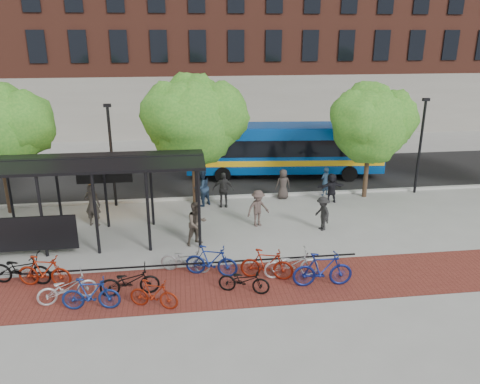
{
  "coord_description": "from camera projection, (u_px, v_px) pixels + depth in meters",
  "views": [
    {
      "loc": [
        -3.6,
        -19.25,
        8.34
      ],
      "look_at": [
        -1.09,
        0.25,
        1.6
      ],
      "focal_mm": 35.0,
      "sensor_mm": 36.0,
      "label": 1
    }
  ],
  "objects": [
    {
      "name": "bike_9",
      "position": [
        267.0,
        264.0,
        16.51
      ],
      "size": [
        1.97,
        1.07,
        1.14
      ],
      "primitive_type": "imported",
      "rotation": [
        0.0,
        0.0,
        1.27
      ],
      "color": "maroon",
      "rests_on": "ground"
    },
    {
      "name": "bus",
      "position": [
        284.0,
        147.0,
        28.04
      ],
      "size": [
        11.79,
        3.64,
        3.13
      ],
      "rotation": [
        0.0,
        0.0,
        -0.09
      ],
      "color": "#08459E",
      "rests_on": "ground"
    },
    {
      "name": "bus_shelter",
      "position": [
        69.0,
        172.0,
        18.79
      ],
      "size": [
        10.6,
        3.07,
        3.6
      ],
      "color": "black",
      "rests_on": "ground"
    },
    {
      "name": "pedestrian_8",
      "position": [
        197.0,
        224.0,
        19.12
      ],
      "size": [
        1.12,
        1.04,
        1.83
      ],
      "primitive_type": "imported",
      "rotation": [
        0.0,
        0.0,
        0.51
      ],
      "color": "brown",
      "rests_on": "ground"
    },
    {
      "name": "bike_8",
      "position": [
        244.0,
        280.0,
        15.67
      ],
      "size": [
        1.85,
        1.12,
        0.92
      ],
      "primitive_type": "imported",
      "rotation": [
        0.0,
        0.0,
        1.25
      ],
      "color": "black",
      "rests_on": "ground"
    },
    {
      "name": "bike_rack_rail",
      "position": [
        195.0,
        275.0,
        16.95
      ],
      "size": [
        12.0,
        0.05,
        0.95
      ],
      "primitive_type": "cube",
      "color": "black",
      "rests_on": "ground"
    },
    {
      "name": "bike_0",
      "position": [
        21.0,
        269.0,
        16.19
      ],
      "size": [
        2.27,
        1.19,
        1.13
      ],
      "primitive_type": "imported",
      "rotation": [
        0.0,
        0.0,
        1.36
      ],
      "color": "black",
      "rests_on": "ground"
    },
    {
      "name": "building_brick",
      "position": [
        323.0,
        13.0,
        43.55
      ],
      "size": [
        55.0,
        14.0,
        20.0
      ],
      "primitive_type": "cube",
      "color": "brown",
      "rests_on": "ground"
    },
    {
      "name": "pedestrian_7",
      "position": [
        325.0,
        181.0,
        24.99
      ],
      "size": [
        0.68,
        0.63,
        1.55
      ],
      "primitive_type": "imported",
      "rotation": [
        0.0,
        0.0,
        3.74
      ],
      "color": "#223851",
      "rests_on": "ground"
    },
    {
      "name": "bike_10",
      "position": [
        291.0,
        264.0,
        16.64
      ],
      "size": [
        2.01,
        0.73,
        1.05
      ],
      "primitive_type": "imported",
      "rotation": [
        0.0,
        0.0,
        1.59
      ],
      "color": "#B6B6B9",
      "rests_on": "ground"
    },
    {
      "name": "bike_4",
      "position": [
        130.0,
        281.0,
        15.5
      ],
      "size": [
        2.0,
        0.81,
        1.03
      ],
      "primitive_type": "imported",
      "rotation": [
        0.0,
        0.0,
        1.64
      ],
      "color": "black",
      "rests_on": "ground"
    },
    {
      "name": "bike_1",
      "position": [
        44.0,
        271.0,
        16.01
      ],
      "size": [
        1.98,
        0.95,
        1.15
      ],
      "primitive_type": "imported",
      "rotation": [
        0.0,
        0.0,
        1.35
      ],
      "color": "maroon",
      "rests_on": "ground"
    },
    {
      "name": "pedestrian_5",
      "position": [
        332.0,
        188.0,
        23.92
      ],
      "size": [
        1.48,
        0.64,
        1.55
      ],
      "primitive_type": "imported",
      "rotation": [
        0.0,
        0.0,
        3.27
      ],
      "color": "black",
      "rests_on": "ground"
    },
    {
      "name": "pedestrian_1",
      "position": [
        93.0,
        205.0,
        20.98
      ],
      "size": [
        0.82,
        0.64,
        1.98
      ],
      "primitive_type": "imported",
      "rotation": [
        0.0,
        0.0,
        2.88
      ],
      "color": "#3F3932",
      "rests_on": "ground"
    },
    {
      "name": "curb",
      "position": [
        251.0,
        196.0,
        24.93
      ],
      "size": [
        160.0,
        0.25,
        0.12
      ],
      "primitive_type": "cube",
      "color": "#B7B7B2",
      "rests_on": "ground"
    },
    {
      "name": "bike_6",
      "position": [
        185.0,
        259.0,
        17.02
      ],
      "size": [
        1.98,
        1.18,
        0.98
      ],
      "primitive_type": "imported",
      "rotation": [
        0.0,
        0.0,
        1.27
      ],
      "color": "gray",
      "rests_on": "ground"
    },
    {
      "name": "tree_b",
      "position": [
        195.0,
        117.0,
        22.54
      ],
      "size": [
        5.15,
        4.2,
        6.47
      ],
      "color": "#382619",
      "rests_on": "ground"
    },
    {
      "name": "bike_3",
      "position": [
        91.0,
        294.0,
        14.66
      ],
      "size": [
        1.88,
        0.67,
        1.11
      ],
      "primitive_type": "imported",
      "rotation": [
        0.0,
        0.0,
        1.49
      ],
      "color": "navy",
      "rests_on": "ground"
    },
    {
      "name": "bike_11",
      "position": [
        323.0,
        270.0,
        16.02
      ],
      "size": [
        2.11,
        0.68,
        1.25
      ],
      "primitive_type": "imported",
      "rotation": [
        0.0,
        0.0,
        1.53
      ],
      "color": "navy",
      "rests_on": "ground"
    },
    {
      "name": "pedestrian_6",
      "position": [
        283.0,
        184.0,
        24.47
      ],
      "size": [
        0.81,
        0.57,
        1.58
      ],
      "primitive_type": "imported",
      "rotation": [
        0.0,
        0.0,
        3.23
      ],
      "color": "#3A312E",
      "rests_on": "ground"
    },
    {
      "name": "pedestrian_4",
      "position": [
        223.0,
        190.0,
        23.32
      ],
      "size": [
        1.09,
        0.55,
        1.78
      ],
      "primitive_type": "imported",
      "rotation": [
        0.0,
        0.0,
        6.17
      ],
      "color": "#2B2B2B",
      "rests_on": "ground"
    },
    {
      "name": "tree_c",
      "position": [
        372.0,
        121.0,
        23.76
      ],
      "size": [
        4.66,
        3.8,
        5.92
      ],
      "color": "#382619",
      "rests_on": "ground"
    },
    {
      "name": "ground",
      "position": [
        265.0,
        226.0,
        21.2
      ],
      "size": [
        160.0,
        160.0,
        0.0
      ],
      "primitive_type": "plane",
      "color": "#9E9E99",
      "rests_on": "ground"
    },
    {
      "name": "bike_2",
      "position": [
        67.0,
        288.0,
        15.15
      ],
      "size": [
        1.98,
        1.21,
        0.98
      ],
      "primitive_type": "imported",
      "rotation": [
        0.0,
        0.0,
        1.89
      ],
      "color": "#B7B7B9",
      "rests_on": "ground"
    },
    {
      "name": "pedestrian_9",
      "position": [
        323.0,
        213.0,
        20.58
      ],
      "size": [
        0.8,
        1.11,
        1.55
      ],
      "primitive_type": "imported",
      "rotation": [
        0.0,
        0.0,
        4.95
      ],
      "color": "black",
      "rests_on": "ground"
    },
    {
      "name": "brick_strip",
      "position": [
        233.0,
        285.0,
        16.26
      ],
      "size": [
        24.0,
        3.0,
        0.01
      ],
      "primitive_type": "cube",
      "color": "maroon",
      "rests_on": "ground"
    },
    {
      "name": "bike_7",
      "position": [
        211.0,
        261.0,
        16.72
      ],
      "size": [
        2.01,
        1.13,
        1.16
      ],
      "primitive_type": "imported",
      "rotation": [
        0.0,
        0.0,
        1.25
      ],
      "color": "navy",
      "rests_on": "ground"
    },
    {
      "name": "bike_5",
      "position": [
        154.0,
        294.0,
        14.78
      ],
      "size": [
        1.69,
        0.98,
        0.98
      ],
      "primitive_type": "imported",
      "rotation": [
        0.0,
        0.0,
        1.23
      ],
      "color": "maroon",
      "rests_on": "ground"
    },
    {
      "name": "pedestrian_3",
      "position": [
        258.0,
        208.0,
        20.97
      ],
      "size": [
        1.25,
        0.98,
        1.7
      ],
      "primitive_type": "imported",
      "rotation": [
        0.0,
        0.0,
        0.36
      ],
      "color": "#4E3F39",
      "rests_on": "ground"
    },
    {
      "name": "lamp_post_left",
      "position": [
        111.0,
        153.0,
        22.84
      ],
      "size": [
        0.35,
        0.2,
        5.12
      ],
      "color": "black",
      "rests_on": "ground"
    },
    {
      "name": "asphalt_street",
      "position": [
        242.0,
        175.0,
        28.7
      ],
      "size": [
        160.0,
        8.0,
        0.01
      ],
      "primitive_type": "cube",
      "color": "black",
      "rests_on": "ground"
    },
    {
      "name": "lamp_post_right",
      "position": [
        420.0,
        143.0,
        24.77
      ],
      "size": [
        0.35,
        0.2,
        5.12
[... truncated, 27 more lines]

